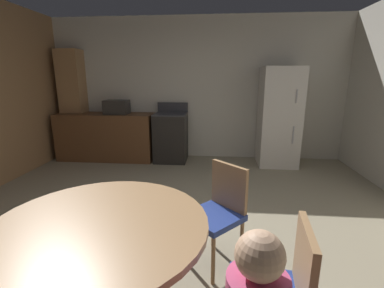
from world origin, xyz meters
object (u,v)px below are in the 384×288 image
at_px(chair_northeast, 219,209).
at_px(refrigerator, 279,117).
at_px(microwave, 117,107).
at_px(oven_range, 171,137).
at_px(dining_table, 102,245).

bearing_deg(chair_northeast, refrigerator, -156.80).
bearing_deg(microwave, chair_northeast, -56.10).
relative_size(oven_range, refrigerator, 0.62).
distance_m(microwave, chair_northeast, 3.51).
bearing_deg(refrigerator, chair_northeast, -111.04).
height_order(microwave, dining_table, microwave).
height_order(refrigerator, chair_northeast, refrigerator).
bearing_deg(microwave, oven_range, 0.20).
xyz_separation_m(oven_range, microwave, (-1.04, -0.00, 0.56)).
xyz_separation_m(refrigerator, chair_northeast, (-1.09, -2.83, -0.38)).
distance_m(refrigerator, dining_table, 3.99).
xyz_separation_m(microwave, dining_table, (1.22, -3.61, -0.42)).
bearing_deg(dining_table, chair_northeast, 45.77).
distance_m(refrigerator, microwave, 3.02).
distance_m(refrigerator, chair_northeast, 3.05).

